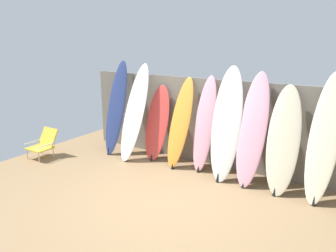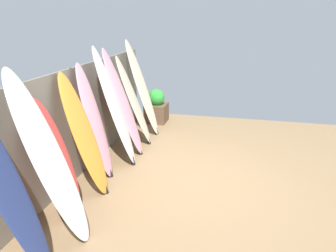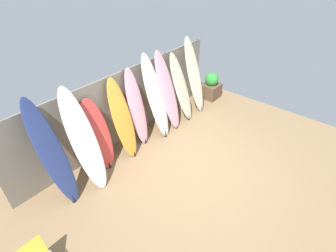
{
  "view_description": "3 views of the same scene",
  "coord_description": "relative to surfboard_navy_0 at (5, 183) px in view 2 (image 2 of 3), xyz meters",
  "views": [
    {
      "loc": [
        2.79,
        -3.99,
        2.59
      ],
      "look_at": [
        -0.4,
        0.98,
        1.0
      ],
      "focal_mm": 35.0,
      "sensor_mm": 36.0,
      "label": 1
    },
    {
      "loc": [
        -4.56,
        -0.61,
        2.57
      ],
      "look_at": [
        -0.07,
        0.45,
        1.0
      ],
      "focal_mm": 35.0,
      "sensor_mm": 36.0,
      "label": 2
    },
    {
      "loc": [
        -3.57,
        -2.28,
        4.14
      ],
      "look_at": [
        0.16,
        0.82,
        0.73
      ],
      "focal_mm": 28.0,
      "sensor_mm": 36.0,
      "label": 3
    }
  ],
  "objects": [
    {
      "name": "surfboard_navy_0",
      "position": [
        0.0,
        0.0,
        0.0
      ],
      "size": [
        0.52,
        0.79,
        2.11
      ],
      "color": "navy",
      "rests_on": "ground"
    },
    {
      "name": "surfboard_red_2",
      "position": [
        1.06,
        0.11,
        -0.24
      ],
      "size": [
        0.56,
        0.53,
        1.61
      ],
      "color": "#D13D38",
      "rests_on": "ground"
    },
    {
      "name": "surfboard_white_1",
      "position": [
        0.61,
        -0.09,
        -0.02
      ],
      "size": [
        0.53,
        0.86,
        2.06
      ],
      "color": "white",
      "rests_on": "ground"
    },
    {
      "name": "planter_box",
      "position": [
        5.28,
        -0.07,
        -0.67
      ],
      "size": [
        0.56,
        0.52,
        0.84
      ],
      "color": "brown",
      "rests_on": "ground"
    },
    {
      "name": "surfboard_pink_6",
      "position": [
        3.21,
        0.0,
        -0.03
      ],
      "size": [
        0.51,
        0.76,
        2.03
      ],
      "color": "pink",
      "rests_on": "ground"
    },
    {
      "name": "fence_back",
      "position": [
        2.19,
        0.44,
        -0.14
      ],
      "size": [
        6.08,
        0.11,
        1.8
      ],
      "color": "gray",
      "rests_on": "ground"
    },
    {
      "name": "surfboard_cream_7",
      "position": [
        3.77,
        -0.02,
        -0.13
      ],
      "size": [
        0.62,
        0.78,
        1.83
      ],
      "color": "beige",
      "rests_on": "ground"
    },
    {
      "name": "surfboard_pink_4",
      "position": [
        2.21,
        0.11,
        -0.1
      ],
      "size": [
        0.45,
        0.54,
        1.89
      ],
      "color": "pink",
      "rests_on": "ground"
    },
    {
      "name": "surfboard_white_5",
      "position": [
        2.73,
        -0.03,
        0.01
      ],
      "size": [
        0.63,
        0.76,
        2.11
      ],
      "color": "white",
      "rests_on": "ground"
    },
    {
      "name": "surfboard_cream_8",
      "position": [
        4.39,
        -0.01,
        -0.01
      ],
      "size": [
        0.53,
        0.79,
        2.09
      ],
      "color": "beige",
      "rests_on": "ground"
    },
    {
      "name": "ground",
      "position": [
        2.19,
        -1.56,
        -1.04
      ],
      "size": [
        7.68,
        7.68,
        0.0
      ],
      "primitive_type": "plane",
      "color": "#8E704C"
    },
    {
      "name": "surfboard_orange_3",
      "position": [
        1.69,
        0.04,
        -0.13
      ],
      "size": [
        0.53,
        0.73,
        1.84
      ],
      "color": "orange",
      "rests_on": "ground"
    }
  ]
}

